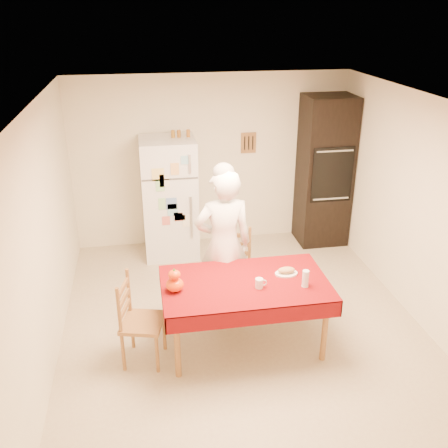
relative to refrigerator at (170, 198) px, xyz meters
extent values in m
plane|color=tan|center=(0.65, -1.88, -0.85)|extent=(4.50, 4.50, 0.00)
cube|color=beige|center=(0.65, 0.37, 0.40)|extent=(4.00, 0.02, 2.50)
cube|color=beige|center=(0.65, -4.13, 0.40)|extent=(4.00, 0.02, 2.50)
cube|color=beige|center=(-1.35, -1.88, 0.40)|extent=(0.02, 4.50, 2.50)
cube|color=beige|center=(2.65, -1.88, 0.40)|extent=(0.02, 4.50, 2.50)
cube|color=white|center=(0.65, -1.88, 1.65)|extent=(4.00, 4.50, 0.02)
cube|color=brown|center=(1.20, 0.36, 0.65)|extent=(0.22, 0.02, 0.30)
cube|color=white|center=(0.00, 0.00, 0.00)|extent=(0.75, 0.70, 1.70)
cube|color=silver|center=(0.26, -0.37, 0.60)|extent=(0.03, 0.03, 0.25)
cube|color=silver|center=(0.26, -0.37, -0.15)|extent=(0.03, 0.03, 0.60)
cube|color=black|center=(2.28, 0.05, 0.25)|extent=(0.70, 0.60, 2.20)
cube|color=black|center=(2.28, -0.26, 0.30)|extent=(0.59, 0.02, 0.80)
cylinder|color=brown|center=(-0.14, -2.68, -0.50)|extent=(0.06, 0.06, 0.71)
cylinder|color=brown|center=(-0.14, -1.90, -0.50)|extent=(0.06, 0.06, 0.71)
cylinder|color=brown|center=(1.34, -2.68, -0.50)|extent=(0.06, 0.06, 0.71)
cylinder|color=brown|center=(1.34, -1.90, -0.50)|extent=(0.06, 0.06, 0.71)
cube|color=brown|center=(0.60, -2.29, -0.12)|extent=(1.60, 0.90, 0.04)
cube|color=#610905|center=(0.60, -2.29, -0.09)|extent=(1.70, 1.00, 0.01)
cylinder|color=brown|center=(0.43, -1.63, -0.64)|extent=(0.04, 0.04, 0.43)
cylinder|color=brown|center=(0.50, -1.30, -0.64)|extent=(0.04, 0.04, 0.43)
cylinder|color=brown|center=(0.78, -1.70, -0.64)|extent=(0.04, 0.04, 0.43)
cylinder|color=brown|center=(0.85, -1.37, -0.64)|extent=(0.04, 0.04, 0.43)
cube|color=brown|center=(0.64, -1.50, -0.40)|extent=(0.49, 0.48, 0.04)
cube|color=brown|center=(0.68, -1.33, -0.15)|extent=(0.36, 0.10, 0.50)
cylinder|color=brown|center=(-0.33, -2.59, -0.64)|extent=(0.04, 0.04, 0.43)
cylinder|color=brown|center=(-0.66, -2.50, -0.64)|extent=(0.04, 0.04, 0.43)
cylinder|color=brown|center=(-0.24, -2.24, -0.64)|extent=(0.04, 0.04, 0.43)
cylinder|color=brown|center=(-0.57, -2.15, -0.64)|extent=(0.04, 0.04, 0.43)
cube|color=brown|center=(-0.45, -2.37, -0.40)|extent=(0.49, 0.51, 0.04)
cube|color=brown|center=(-0.62, -2.33, -0.15)|extent=(0.12, 0.36, 0.50)
imported|color=white|center=(0.48, -1.67, 0.04)|extent=(0.67, 0.45, 1.78)
cylinder|color=white|center=(0.72, -2.42, -0.04)|extent=(0.08, 0.08, 0.10)
ellipsoid|color=#EB5A05|center=(-0.12, -2.33, -0.02)|extent=(0.18, 0.18, 0.13)
ellipsoid|color=#E84E05|center=(-0.12, -2.33, 0.09)|extent=(0.12, 0.12, 0.09)
cylinder|color=silver|center=(1.18, -2.47, 0.00)|extent=(0.07, 0.07, 0.18)
cylinder|color=white|center=(1.06, -2.20, -0.08)|extent=(0.24, 0.24, 0.02)
ellipsoid|color=#957249|center=(1.06, -2.20, -0.04)|extent=(0.18, 0.10, 0.06)
cylinder|color=#8F601A|center=(0.09, 0.05, 0.90)|extent=(0.05, 0.05, 0.10)
cylinder|color=brown|center=(0.17, 0.05, 0.90)|extent=(0.05, 0.05, 0.10)
cylinder|color=#985B1B|center=(0.29, 0.05, 0.90)|extent=(0.05, 0.05, 0.10)
camera|label=1|loc=(-0.36, -6.58, 2.51)|focal=40.00mm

